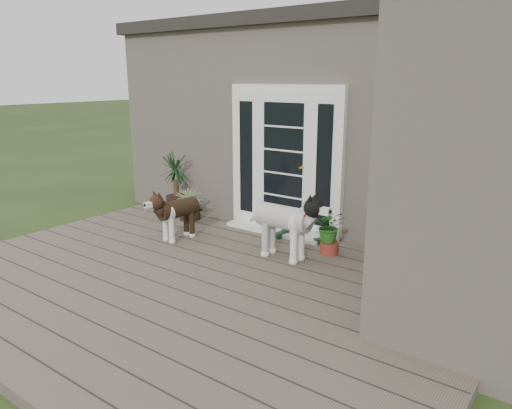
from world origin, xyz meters
The scene contains 16 objects.
deck centered at (0.00, 0.40, 0.06)m, with size 6.20×4.60×0.12m, color #6B5B4C.
house_main centered at (0.00, 4.65, 1.55)m, with size 7.40×4.00×3.10m, color #665E54.
roof_main centered at (0.00, 4.65, 3.20)m, with size 7.60×4.20×0.20m, color #2D2826.
house_wing centered at (2.90, 1.50, 1.55)m, with size 1.60×2.40×3.10m, color #665E54.
door_unit centered at (-0.20, 2.60, 1.19)m, with size 1.90×0.14×2.15m, color white.
door_step centered at (-0.20, 2.40, 0.14)m, with size 1.60×0.40×0.05m, color white.
brindle_dog centered at (-1.14, 1.30, 0.45)m, with size 0.34×0.79×0.66m, color #312111, non-canonical shape.
white_dog centered at (0.48, 1.55, 0.52)m, with size 0.41×0.95×0.80m, color white, non-canonical shape.
spider_plant centered at (-1.71, 2.12, 0.42)m, with size 0.57×0.57×0.60m, color #A3BD74, non-canonical shape.
yucca centered at (-2.29, 2.40, 0.63)m, with size 0.70×0.70×1.01m, color black, non-canonical shape.
herb_a centered at (0.87, 2.05, 0.38)m, with size 0.40×0.40×0.51m, color #1A5518.
herb_b centered at (1.83, 2.29, 0.45)m, with size 0.44×0.44×0.67m, color #205518.
herb_c centered at (1.82, 2.09, 0.43)m, with size 0.40×0.40×0.62m, color #275C1A.
sapling centered at (2.08, 1.58, 0.94)m, with size 0.48×0.48×1.65m, color #174C15, non-canonical shape.
clog_left centered at (-0.01, 2.25, 0.17)m, with size 0.14×0.31×0.09m, color #173A1D, non-canonical shape.
clog_right centered at (0.61, 2.38, 0.17)m, with size 0.14×0.31×0.09m, color #16381C, non-canonical shape.
Camera 1 is at (3.62, -3.32, 2.36)m, focal length 33.75 mm.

